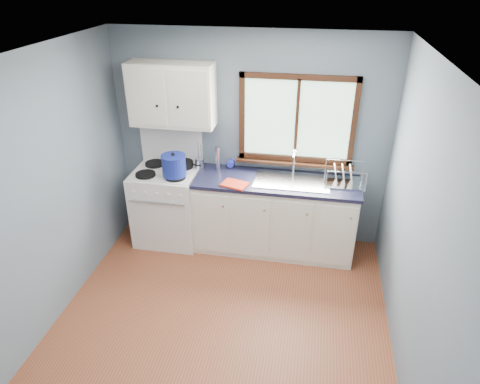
% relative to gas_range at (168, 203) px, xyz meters
% --- Properties ---
extents(floor, '(3.20, 3.60, 0.02)m').
position_rel_gas_range_xyz_m(floor, '(0.95, -1.47, -0.50)').
color(floor, brown).
rests_on(floor, ground).
extents(ceiling, '(3.20, 3.60, 0.02)m').
position_rel_gas_range_xyz_m(ceiling, '(0.95, -1.47, 2.02)').
color(ceiling, white).
rests_on(ceiling, wall_back).
extents(wall_back, '(3.20, 0.02, 2.50)m').
position_rel_gas_range_xyz_m(wall_back, '(0.95, 0.34, 0.76)').
color(wall_back, slate).
rests_on(wall_back, ground).
extents(wall_left, '(0.02, 3.60, 2.50)m').
position_rel_gas_range_xyz_m(wall_left, '(-0.66, -1.47, 0.76)').
color(wall_left, slate).
rests_on(wall_left, ground).
extents(wall_right, '(0.02, 3.60, 2.50)m').
position_rel_gas_range_xyz_m(wall_right, '(2.56, -1.47, 0.76)').
color(wall_right, slate).
rests_on(wall_right, ground).
extents(gas_range, '(0.76, 0.69, 1.36)m').
position_rel_gas_range_xyz_m(gas_range, '(0.00, 0.00, 0.00)').
color(gas_range, white).
rests_on(gas_range, floor).
extents(base_cabinets, '(1.85, 0.60, 0.88)m').
position_rel_gas_range_xyz_m(base_cabinets, '(1.31, 0.02, -0.08)').
color(base_cabinets, white).
rests_on(base_cabinets, floor).
extents(countertop, '(1.89, 0.64, 0.04)m').
position_rel_gas_range_xyz_m(countertop, '(1.31, 0.02, 0.41)').
color(countertop, black).
rests_on(countertop, base_cabinets).
extents(sink, '(0.84, 0.46, 0.44)m').
position_rel_gas_range_xyz_m(sink, '(1.49, 0.02, 0.37)').
color(sink, silver).
rests_on(sink, countertop).
extents(window, '(1.36, 0.10, 1.03)m').
position_rel_gas_range_xyz_m(window, '(1.48, 0.30, 0.98)').
color(window, '#9EC6A8').
rests_on(window, wall_back).
extents(upper_cabinets, '(0.95, 0.35, 0.70)m').
position_rel_gas_range_xyz_m(upper_cabinets, '(0.10, 0.15, 1.31)').
color(upper_cabinets, white).
rests_on(upper_cabinets, wall_back).
extents(skillet, '(0.35, 0.25, 0.04)m').
position_rel_gas_range_xyz_m(skillet, '(0.19, 0.14, 0.49)').
color(skillet, black).
rests_on(skillet, gas_range).
extents(stockpot, '(0.37, 0.37, 0.27)m').
position_rel_gas_range_xyz_m(stockpot, '(0.16, -0.14, 0.59)').
color(stockpot, navy).
rests_on(stockpot, gas_range).
extents(utensil_crock, '(0.12, 0.12, 0.34)m').
position_rel_gas_range_xyz_m(utensil_crock, '(0.38, 0.16, 0.50)').
color(utensil_crock, silver).
rests_on(utensil_crock, countertop).
extents(thermos, '(0.07, 0.07, 0.28)m').
position_rel_gas_range_xyz_m(thermos, '(0.60, 0.19, 0.57)').
color(thermos, silver).
rests_on(thermos, countertop).
extents(soap_bottle, '(0.10, 0.10, 0.24)m').
position_rel_gas_range_xyz_m(soap_bottle, '(0.73, 0.22, 0.55)').
color(soap_bottle, '#2C35CA').
rests_on(soap_bottle, countertop).
extents(dish_towel, '(0.32, 0.27, 0.02)m').
position_rel_gas_range_xyz_m(dish_towel, '(0.87, -0.19, 0.44)').
color(dish_towel, red).
rests_on(dish_towel, countertop).
extents(dish_rack, '(0.45, 0.35, 0.23)m').
position_rel_gas_range_xyz_m(dish_rack, '(2.05, 0.08, 0.49)').
color(dish_rack, silver).
rests_on(dish_rack, countertop).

